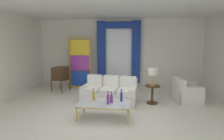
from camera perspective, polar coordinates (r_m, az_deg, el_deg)
ground_plane at (r=5.45m, az=-0.97°, el=-12.39°), size 16.00×16.00×0.00m
wall_rear at (r=8.15m, az=2.05°, el=5.34°), size 8.00×0.12×3.00m
wall_left at (r=7.16m, az=-30.70°, el=3.75°), size 0.12×7.00×3.00m
ceiling_slab at (r=5.99m, az=0.10°, el=18.84°), size 8.00×7.60×0.04m
curtained_window at (r=7.97m, az=2.09°, el=7.00°), size 2.00×0.17×2.70m
couch_white_long at (r=6.06m, az=-0.60°, el=-7.22°), size 1.84×1.09×0.86m
coffee_table at (r=4.76m, az=-2.60°, el=-10.71°), size 1.34×0.72×0.41m
bottle_blue_decanter at (r=4.83m, az=2.97°, el=-8.32°), size 0.06×0.06×0.33m
bottle_crystal_tall at (r=4.94m, az=-5.87°, el=-7.98°), size 0.08×0.08×0.34m
bottle_amber_squat at (r=4.73m, az=-0.20°, el=-8.90°), size 0.08×0.08×0.30m
bottle_ruby_flask at (r=4.61m, az=-1.29°, el=-9.11°), size 0.07×0.07×0.34m
vintage_tv at (r=7.55m, az=-16.02°, el=-1.12°), size 0.62×0.69×1.35m
armchair_white at (r=6.56m, az=22.22°, el=-6.78°), size 0.90×0.89×0.80m
stained_glass_divider at (r=7.82m, az=-10.12°, el=1.83°), size 0.95×0.05×2.20m
peacock_figurine at (r=7.54m, az=-6.69°, el=-4.81°), size 0.44×0.60×0.50m
round_side_table at (r=6.02m, az=12.64°, el=-7.02°), size 0.48×0.48×0.59m
table_lamp_brass at (r=5.88m, az=12.85°, el=-0.68°), size 0.32×0.32×0.57m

